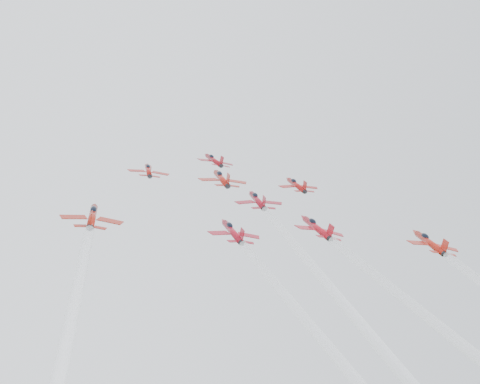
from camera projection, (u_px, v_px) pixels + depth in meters
name	position (u px, v px, depth m)	size (l,w,h in m)	color
jet_lead	(214.00, 160.00, 144.46)	(9.25, 11.62, 8.13)	maroon
jet_row2_left	(148.00, 170.00, 122.07)	(8.47, 10.64, 7.44)	#A2150F
jet_row2_center	(221.00, 178.00, 126.90)	(10.51, 13.21, 9.24)	#A7190F
jet_row2_right	(296.00, 185.00, 134.10)	(9.23, 11.60, 8.11)	#9D100F
jet_center	(366.00, 308.00, 73.01)	(9.27, 84.55, 56.87)	maroon
jet_rear_left	(346.00, 383.00, 55.20)	(8.42, 76.82, 51.67)	maroon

